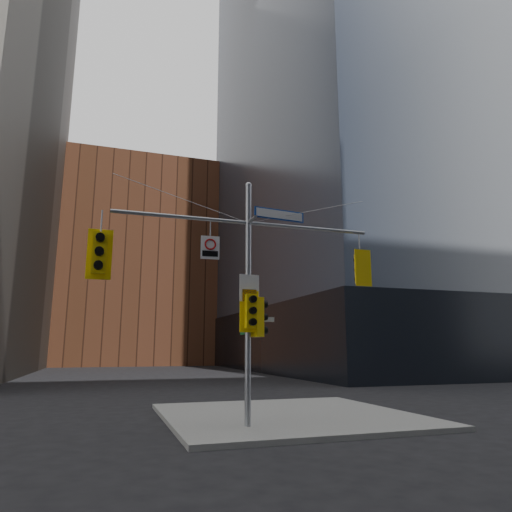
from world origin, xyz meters
TOP-DOWN VIEW (x-y plane):
  - ground at (0.00, 0.00)m, footprint 160.00×160.00m
  - sidewalk_corner at (2.00, 4.00)m, footprint 8.00×8.00m
  - tower_ne at (28.00, 32.00)m, footprint 36.00×36.00m
  - podium_ne at (28.00, 32.00)m, footprint 36.40×36.40m
  - brick_midrise at (0.00, 58.00)m, footprint 26.00×20.00m
  - signal_assembly at (0.00, 1.99)m, footprint 8.00×0.80m
  - traffic_light_west_arm at (-4.21, 2.01)m, footprint 0.66×0.51m
  - traffic_light_east_arm at (3.81, 1.99)m, footprint 0.57×0.44m
  - traffic_light_pole_side at (0.33, 2.01)m, footprint 0.50×0.42m
  - traffic_light_pole_front at (-0.00, 1.73)m, footprint 0.57×0.45m
  - street_sign_blade at (1.02, 2.00)m, footprint 1.70×0.24m
  - regulatory_sign_arm at (-1.17, 1.97)m, footprint 0.55×0.08m
  - regulatory_sign_pole at (0.00, 1.88)m, footprint 0.60×0.07m
  - street_blade_ew at (0.45, 2.00)m, footprint 0.72×0.06m
  - street_blade_ns at (0.00, 2.45)m, footprint 0.06×0.73m

SIDE VIEW (x-z plane):
  - ground at x=0.00m, z-range 0.00..0.00m
  - sidewalk_corner at x=2.00m, z-range 0.00..0.15m
  - street_blade_ns at x=0.00m, z-range 2.67..2.82m
  - podium_ne at x=28.00m, z-range 0.00..6.00m
  - street_blade_ew at x=0.45m, z-range 3.03..3.18m
  - traffic_light_pole_side at x=0.33m, z-range 2.59..3.74m
  - traffic_light_pole_front at x=0.00m, z-range 2.72..3.92m
  - regulatory_sign_pole at x=0.00m, z-range 3.59..4.38m
  - signal_assembly at x=0.00m, z-range 0.77..8.07m
  - traffic_light_east_arm at x=3.81m, z-range 4.21..5.39m
  - traffic_light_west_arm at x=-4.21m, z-range 4.10..5.50m
  - regulatory_sign_arm at x=-1.17m, z-range 4.83..5.52m
  - street_sign_blade at x=1.02m, z-range 6.18..6.52m
  - brick_midrise at x=0.00m, z-range 0.00..28.00m
  - tower_ne at x=28.00m, z-range 0.00..90.00m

